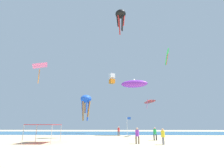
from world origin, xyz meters
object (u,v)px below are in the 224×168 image
(kite_parafoil_green, at_px, (167,57))
(kite_octopus_black, at_px, (121,15))
(canopy_tent, at_px, (44,125))
(kite_octopus_blue, at_px, (86,100))
(kite_inflatable_purple, at_px, (134,84))
(kite_delta_red, at_px, (150,101))
(person_central, at_px, (137,134))
(person_leftmost, at_px, (163,135))
(kite_diamond_pink, at_px, (40,66))
(kite_box_white, at_px, (112,79))
(person_near_tent, at_px, (155,133))
(banner_flag, at_px, (128,126))
(person_rightmost, at_px, (119,130))

(kite_parafoil_green, distance_m, kite_octopus_black, 13.24)
(kite_octopus_black, bearing_deg, canopy_tent, 47.88)
(kite_octopus_blue, relative_size, kite_inflatable_purple, 1.16)
(kite_delta_red, bearing_deg, person_central, -153.61)
(kite_parafoil_green, xyz_separation_m, kite_delta_red, (-2.17, 10.61, -8.01))
(kite_octopus_blue, relative_size, kite_delta_red, 1.59)
(person_leftmost, bearing_deg, kite_diamond_pink, 96.50)
(kite_box_white, xyz_separation_m, kite_octopus_black, (2.20, -15.65, 8.65))
(kite_inflatable_purple, bearing_deg, person_near_tent, -75.04)
(person_central, distance_m, kite_octopus_black, 23.91)
(kite_delta_red, bearing_deg, person_near_tent, -148.55)
(person_near_tent, xyz_separation_m, banner_flag, (-3.80, 0.56, 0.94))
(kite_box_white, bearing_deg, kite_octopus_blue, 56.95)
(kite_octopus_black, bearing_deg, kite_inflatable_purple, -103.31)
(canopy_tent, bearing_deg, person_leftmost, -5.69)
(kite_octopus_blue, xyz_separation_m, kite_inflatable_purple, (12.50, -9.02, 2.31))
(banner_flag, bearing_deg, kite_octopus_blue, 116.83)
(banner_flag, bearing_deg, kite_delta_red, 69.26)
(kite_parafoil_green, bearing_deg, kite_octopus_blue, 68.02)
(person_central, bearing_deg, banner_flag, 128.15)
(canopy_tent, distance_m, kite_octopus_black, 24.74)
(kite_delta_red, bearing_deg, kite_parafoil_green, -127.08)
(banner_flag, bearing_deg, person_near_tent, -8.44)
(person_rightmost, relative_size, kite_inflatable_purple, 0.29)
(kite_diamond_pink, bearing_deg, kite_octopus_black, -113.17)
(canopy_tent, bearing_deg, kite_parafoil_green, 33.04)
(person_near_tent, relative_size, kite_parafoil_green, 0.43)
(canopy_tent, height_order, kite_box_white, kite_box_white)
(kite_octopus_black, bearing_deg, kite_diamond_pink, 8.83)
(person_rightmost, distance_m, banner_flag, 9.71)
(kite_delta_red, bearing_deg, kite_box_white, 131.48)
(kite_delta_red, bearing_deg, kite_diamond_pink, 165.39)
(kite_box_white, xyz_separation_m, kite_diamond_pink, (-12.99, -15.58, -2.00))
(kite_delta_red, bearing_deg, kite_octopus_black, -165.47)
(banner_flag, height_order, kite_octopus_black, kite_octopus_black)
(person_leftmost, distance_m, kite_diamond_pink, 24.49)
(kite_octopus_black, bearing_deg, person_leftmost, 123.34)
(person_central, height_order, kite_inflatable_purple, kite_inflatable_purple)
(person_rightmost, xyz_separation_m, banner_flag, (1.23, -9.59, 0.93))
(person_central, height_order, banner_flag, banner_flag)
(person_rightmost, relative_size, kite_octopus_black, 0.37)
(person_rightmost, xyz_separation_m, kite_box_white, (-1.65, 9.56, 13.65))
(kite_diamond_pink, relative_size, kite_octopus_black, 0.79)
(kite_octopus_black, bearing_deg, person_rightmost, -75.68)
(kite_diamond_pink, xyz_separation_m, kite_octopus_black, (15.19, -0.07, 10.65))
(banner_flag, bearing_deg, kite_inflatable_purple, 77.66)
(person_central, xyz_separation_m, kite_box_white, (-3.66, 24.17, 13.64))
(kite_inflatable_purple, bearing_deg, kite_parafoil_green, -10.84)
(person_rightmost, bearing_deg, person_leftmost, 62.80)
(person_central, relative_size, kite_diamond_pink, 0.47)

